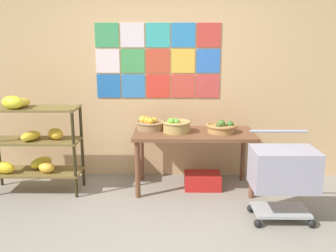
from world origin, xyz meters
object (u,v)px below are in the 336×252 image
at_px(fruit_basket_left, 176,126).
at_px(fruit_basket_centre, 222,127).
at_px(shopping_cart, 283,171).
at_px(banana_shelf_unit, 30,138).
at_px(display_table, 194,139).
at_px(fruit_basket_back_right, 150,124).
at_px(produce_crate_under_table, 202,181).

xyz_separation_m(fruit_basket_left, fruit_basket_centre, (0.54, -0.00, -0.02)).
relative_size(fruit_basket_centre, shopping_cart, 0.41).
distance_m(banana_shelf_unit, display_table, 1.92).
distance_m(fruit_basket_left, fruit_basket_centre, 0.54).
xyz_separation_m(fruit_basket_centre, shopping_cart, (0.50, -0.79, -0.26)).
bearing_deg(fruit_basket_back_right, produce_crate_under_table, -11.77).
bearing_deg(fruit_basket_left, fruit_basket_centre, -0.28).
relative_size(fruit_basket_back_right, shopping_cart, 0.41).
xyz_separation_m(banana_shelf_unit, fruit_basket_left, (1.70, 0.11, 0.12)).
distance_m(fruit_basket_back_right, produce_crate_under_table, 0.95).
bearing_deg(fruit_basket_centre, banana_shelf_unit, -177.22).
xyz_separation_m(fruit_basket_back_right, shopping_cart, (1.36, -0.93, -0.27)).
height_order(display_table, shopping_cart, shopping_cart).
relative_size(banana_shelf_unit, produce_crate_under_table, 2.68).
bearing_deg(fruit_basket_left, banana_shelf_unit, -176.26).
distance_m(fruit_basket_left, shopping_cart, 1.34).
relative_size(fruit_basket_back_right, produce_crate_under_table, 0.81).
relative_size(fruit_basket_centre, produce_crate_under_table, 0.83).
bearing_deg(display_table, fruit_basket_left, -178.34).
relative_size(banana_shelf_unit, shopping_cart, 1.34).
relative_size(display_table, fruit_basket_centre, 3.94).
distance_m(fruit_basket_back_right, shopping_cart, 1.67).
height_order(banana_shelf_unit, fruit_basket_centre, banana_shelf_unit).
xyz_separation_m(fruit_basket_left, shopping_cart, (1.04, -0.80, -0.27)).
bearing_deg(shopping_cart, produce_crate_under_table, 144.06).
height_order(display_table, fruit_basket_back_right, fruit_basket_back_right).
bearing_deg(fruit_basket_back_right, display_table, -13.93).
relative_size(display_table, shopping_cart, 1.63).
bearing_deg(produce_crate_under_table, fruit_basket_centre, -1.74).
bearing_deg(produce_crate_under_table, banana_shelf_unit, -176.74).
distance_m(banana_shelf_unit, shopping_cart, 2.83).
bearing_deg(fruit_basket_back_right, banana_shelf_unit, -169.74).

